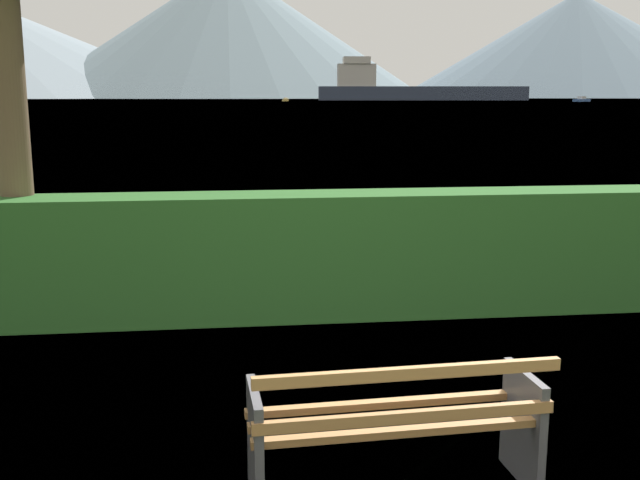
% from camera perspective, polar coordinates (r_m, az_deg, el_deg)
% --- Properties ---
extents(water_surface, '(620.00, 620.00, 0.00)m').
position_cam_1_polar(water_surface, '(311.63, -6.83, 10.57)').
color(water_surface, slate).
rests_on(water_surface, ground_plane).
extents(park_bench, '(1.69, 0.66, 0.87)m').
position_cam_1_polar(park_bench, '(4.36, 5.80, -13.94)').
color(park_bench, '#A0703F').
rests_on(park_bench, ground_plane).
extents(hedge_row, '(10.11, 0.66, 1.28)m').
position_cam_1_polar(hedge_row, '(7.67, -0.05, -1.15)').
color(hedge_row, '#285B23').
rests_on(hedge_row, ground_plane).
extents(cargo_ship_large, '(82.64, 17.40, 16.66)m').
position_cam_1_polar(cargo_ship_large, '(302.08, 6.62, 11.44)').
color(cargo_ship_large, '#2D384C').
rests_on(cargo_ship_large, water_surface).
extents(fishing_boat_near, '(6.94, 5.70, 1.68)m').
position_cam_1_polar(fishing_boat_near, '(255.14, 19.36, 10.07)').
color(fishing_boat_near, '#335693').
rests_on(fishing_boat_near, water_surface).
extents(sailboat_mid, '(2.02, 4.86, 1.24)m').
position_cam_1_polar(sailboat_mid, '(256.07, -2.65, 10.64)').
color(sailboat_mid, gold).
rests_on(sailboat_mid, water_surface).
extents(distant_hills, '(769.41, 377.45, 89.78)m').
position_cam_1_polar(distant_hills, '(554.48, -10.60, 14.79)').
color(distant_hills, gray).
rests_on(distant_hills, ground_plane).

